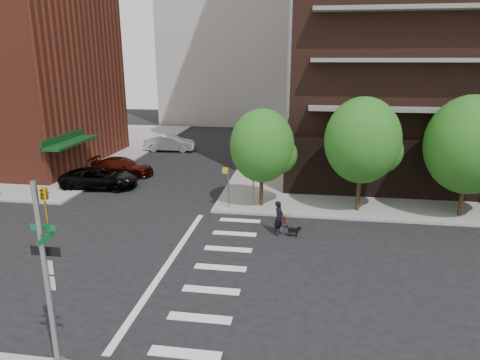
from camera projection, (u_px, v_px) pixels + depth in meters
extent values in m
plane|color=black|center=(158.00, 263.00, 20.03)|extent=(120.00, 120.00, 0.00)
cube|color=gray|center=(456.00, 162.00, 39.41)|extent=(39.00, 33.00, 0.15)
cube|color=gray|center=(11.00, 147.00, 45.88)|extent=(31.00, 33.00, 0.15)
cube|color=silver|center=(185.00, 354.00, 13.90)|extent=(2.40, 0.50, 0.01)
cube|color=silver|center=(200.00, 318.00, 15.80)|extent=(2.40, 0.50, 0.01)
cube|color=silver|center=(211.00, 290.00, 17.70)|extent=(2.40, 0.50, 0.01)
cube|color=silver|center=(220.00, 268.00, 19.60)|extent=(2.40, 0.50, 0.01)
cube|color=silver|center=(228.00, 249.00, 21.50)|extent=(2.40, 0.50, 0.01)
cube|color=silver|center=(235.00, 234.00, 23.41)|extent=(2.40, 0.50, 0.01)
cube|color=silver|center=(240.00, 220.00, 25.31)|extent=(2.40, 0.50, 0.01)
cube|color=silver|center=(168.00, 264.00, 19.96)|extent=(0.30, 13.00, 0.01)
cube|color=black|center=(428.00, 138.00, 39.68)|extent=(25.50, 25.50, 4.00)
cube|color=#0C3814|center=(72.00, 142.00, 33.21)|extent=(1.40, 6.00, 0.20)
cylinder|color=#301E11|center=(261.00, 188.00, 27.18)|extent=(0.24, 0.24, 2.30)
sphere|color=#235B19|center=(262.00, 146.00, 26.43)|extent=(4.00, 4.00, 4.00)
cylinder|color=#301E11|center=(358.00, 190.00, 26.28)|extent=(0.24, 0.24, 2.60)
sphere|color=#235B19|center=(362.00, 140.00, 25.43)|extent=(4.50, 4.50, 4.50)
cylinder|color=#301E11|center=(462.00, 197.00, 25.46)|extent=(0.24, 0.24, 2.30)
sphere|color=#235B19|center=(469.00, 145.00, 24.59)|extent=(5.00, 5.00, 5.00)
cylinder|color=slate|center=(47.00, 282.00, 12.11)|extent=(0.16, 0.16, 6.00)
imported|color=gold|center=(45.00, 206.00, 11.44)|extent=(0.16, 0.20, 1.00)
cube|color=#0A5926|center=(43.00, 228.00, 11.81)|extent=(0.75, 0.02, 0.18)
cube|color=#0A5926|center=(46.00, 238.00, 11.72)|extent=(0.02, 0.75, 0.18)
cube|color=black|center=(45.00, 251.00, 11.98)|extent=(0.90, 0.02, 0.28)
cube|color=silver|center=(48.00, 267.00, 12.11)|extent=(0.32, 0.02, 0.42)
cube|color=silver|center=(50.00, 283.00, 12.25)|extent=(0.32, 0.02, 0.42)
cylinder|color=slate|center=(229.00, 188.00, 26.76)|extent=(0.10, 0.10, 2.60)
cube|color=gold|center=(225.00, 171.00, 26.49)|extent=(0.32, 0.25, 0.32)
cylinder|color=slate|center=(253.00, 189.00, 27.08)|extent=(0.08, 0.08, 2.20)
cube|color=gold|center=(253.00, 176.00, 26.69)|extent=(0.64, 0.02, 0.64)
cylinder|color=#A50C0C|center=(46.00, 194.00, 28.84)|extent=(0.22, 0.22, 0.60)
sphere|color=#A50C0C|center=(46.00, 189.00, 28.75)|extent=(0.24, 0.24, 0.24)
imported|color=black|center=(100.00, 178.00, 31.45)|extent=(3.10, 5.78, 1.54)
imported|color=#390B05|center=(122.00, 167.00, 34.85)|extent=(2.08, 5.09, 1.48)
imported|color=#B8BAC0|center=(170.00, 143.00, 44.00)|extent=(2.25, 5.28, 1.69)
imported|color=maroon|center=(283.00, 218.00, 24.66)|extent=(1.06, 1.60, 0.80)
imported|color=black|center=(279.00, 218.00, 23.13)|extent=(0.80, 0.66, 1.89)
cube|color=black|center=(293.00, 230.00, 22.95)|extent=(0.57, 0.22, 0.22)
cube|color=black|center=(299.00, 228.00, 22.86)|extent=(0.17, 0.14, 0.16)
cylinder|color=black|center=(296.00, 234.00, 23.05)|extent=(0.06, 0.06, 0.24)
cylinder|color=black|center=(290.00, 235.00, 22.99)|extent=(0.06, 0.06, 0.24)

